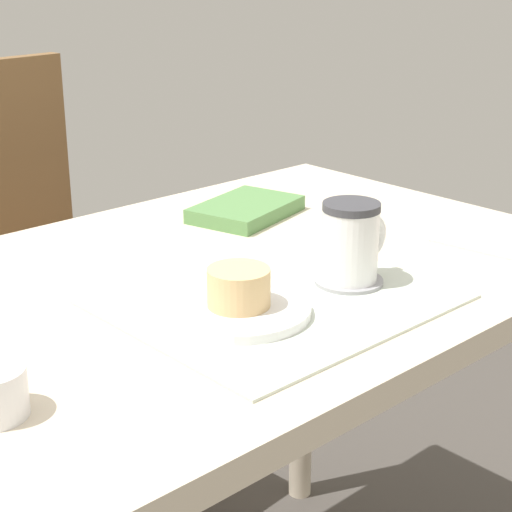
{
  "coord_description": "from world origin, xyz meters",
  "views": [
    {
      "loc": [
        -0.67,
        -0.84,
        1.18
      ],
      "look_at": [
        0.03,
        -0.09,
        0.8
      ],
      "focal_mm": 60.0,
      "sensor_mm": 36.0,
      "label": 1
    }
  ],
  "objects_px": {
    "coffee_mug": "(352,241)",
    "dining_table": "(200,341)",
    "pastry": "(239,287)",
    "wooden_chair": "(27,282)",
    "pastry_plate": "(239,310)",
    "small_book": "(246,209)"
  },
  "relations": [
    {
      "from": "wooden_chair",
      "to": "pastry",
      "type": "relative_size",
      "value": 12.53
    },
    {
      "from": "pastry_plate",
      "to": "small_book",
      "type": "relative_size",
      "value": 0.97
    },
    {
      "from": "dining_table",
      "to": "small_book",
      "type": "relative_size",
      "value": 6.4
    },
    {
      "from": "pastry",
      "to": "small_book",
      "type": "distance_m",
      "value": 0.41
    },
    {
      "from": "pastry",
      "to": "coffee_mug",
      "type": "height_order",
      "value": "coffee_mug"
    },
    {
      "from": "wooden_chair",
      "to": "pastry",
      "type": "distance_m",
      "value": 0.86
    },
    {
      "from": "pastry_plate",
      "to": "coffee_mug",
      "type": "relative_size",
      "value": 1.62
    },
    {
      "from": "dining_table",
      "to": "pastry_plate",
      "type": "xyz_separation_m",
      "value": [
        -0.04,
        -0.13,
        0.1
      ]
    },
    {
      "from": "coffee_mug",
      "to": "small_book",
      "type": "bearing_deg",
      "value": 72.15
    },
    {
      "from": "dining_table",
      "to": "pastry",
      "type": "height_order",
      "value": "pastry"
    },
    {
      "from": "pastry",
      "to": "coffee_mug",
      "type": "distance_m",
      "value": 0.18
    },
    {
      "from": "pastry_plate",
      "to": "coffee_mug",
      "type": "bearing_deg",
      "value": -6.72
    },
    {
      "from": "wooden_chair",
      "to": "pastry_plate",
      "type": "bearing_deg",
      "value": 75.64
    },
    {
      "from": "coffee_mug",
      "to": "dining_table",
      "type": "bearing_deg",
      "value": 132.05
    },
    {
      "from": "pastry",
      "to": "pastry_plate",
      "type": "bearing_deg",
      "value": 180.0
    },
    {
      "from": "dining_table",
      "to": "pastry_plate",
      "type": "height_order",
      "value": "pastry_plate"
    },
    {
      "from": "wooden_chair",
      "to": "pastry",
      "type": "bearing_deg",
      "value": 75.64
    },
    {
      "from": "pastry",
      "to": "wooden_chair",
      "type": "bearing_deg",
      "value": 80.6
    },
    {
      "from": "dining_table",
      "to": "wooden_chair",
      "type": "distance_m",
      "value": 0.7
    },
    {
      "from": "pastry_plate",
      "to": "small_book",
      "type": "height_order",
      "value": "small_book"
    },
    {
      "from": "coffee_mug",
      "to": "small_book",
      "type": "distance_m",
      "value": 0.34
    },
    {
      "from": "dining_table",
      "to": "pastry",
      "type": "relative_size",
      "value": 15.0
    }
  ]
}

